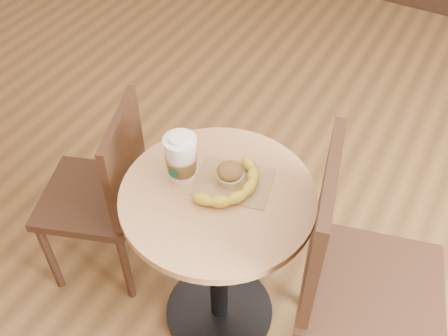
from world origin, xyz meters
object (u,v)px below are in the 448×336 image
at_px(cafe_table, 218,240).
at_px(banana, 233,184).
at_px(coffee_cup, 181,159).
at_px(chair_left, 104,191).
at_px(muffin, 230,174).
at_px(chair_right, 353,276).

xyz_separation_m(cafe_table, banana, (0.03, 0.04, 0.27)).
bearing_deg(coffee_cup, chair_left, 177.85).
relative_size(chair_left, banana, 3.10).
bearing_deg(cafe_table, muffin, 79.85).
distance_m(chair_right, coffee_cup, 0.66).
bearing_deg(coffee_cup, muffin, 16.50).
xyz_separation_m(cafe_table, coffee_cup, (-0.14, 0.01, 0.33)).
bearing_deg(muffin, chair_left, -174.32).
bearing_deg(chair_left, coffee_cup, 70.42).
xyz_separation_m(chair_left, banana, (0.55, 0.04, 0.30)).
bearing_deg(chair_right, cafe_table, 81.74).
bearing_deg(coffee_cup, chair_right, 1.57).
xyz_separation_m(chair_left, chair_right, (0.98, 0.04, 0.09)).
distance_m(chair_left, chair_right, 0.98).
height_order(coffee_cup, muffin, coffee_cup).
distance_m(cafe_table, chair_left, 0.52).
relative_size(chair_left, chair_right, 0.84).
bearing_deg(cafe_table, chair_left, 179.18).
bearing_deg(banana, chair_left, -156.56).
height_order(chair_left, muffin, chair_left).
bearing_deg(chair_left, muffin, 75.84).
height_order(cafe_table, chair_left, chair_left).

